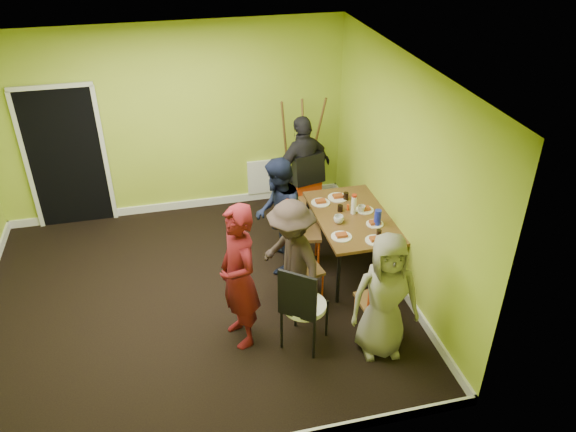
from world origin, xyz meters
The scene contains 28 objects.
ground centered at (0.00, 0.00, 0.00)m, with size 5.00×5.00×0.00m, color black.
room_walls centered at (-0.02, 0.04, 0.99)m, with size 5.04×4.54×2.82m.
dining_table centered at (2.05, 0.24, 0.70)m, with size 0.90×1.50×0.75m.
chair_left_far centered at (1.36, 0.41, 0.61)m, with size 0.53×0.53×1.08m.
chair_left_near centered at (1.25, -0.27, 0.48)m, with size 0.41×0.41×0.86m.
chair_back_end centered at (1.81, 1.35, 0.77)m, with size 0.55×0.61×1.09m.
chair_front_end centered at (1.90, -1.08, 0.51)m, with size 0.39×0.40×0.90m.
chair_bentwood centered at (1.05, -1.07, 0.59)m, with size 0.58×0.58×1.07m.
easel centered at (1.85, 2.02, 0.84)m, with size 0.68×0.64×1.71m.
plate_near_left centered at (1.75, 0.64, 0.76)m, with size 0.25×0.25×0.01m, color white.
plate_near_right centered at (1.76, -0.19, 0.76)m, with size 0.25×0.25×0.01m, color white.
plate_far_back centered at (2.01, 0.72, 0.76)m, with size 0.27×0.27×0.01m, color white.
plate_far_front centered at (2.12, -0.36, 0.76)m, with size 0.24×0.24×0.01m, color white.
plate_wall_back centered at (2.24, 0.33, 0.76)m, with size 0.23×0.23×0.01m, color white.
plate_wall_front centered at (2.25, -0.01, 0.76)m, with size 0.21×0.21×0.01m, color white.
thermos centered at (2.08, 0.30, 0.87)m, with size 0.07×0.07×0.24m, color white.
blue_bottle centered at (2.27, -0.04, 0.85)m, with size 0.08×0.08×0.21m, color #1723B1.
orange_bottle centered at (2.04, 0.39, 0.79)m, with size 0.03×0.03×0.08m, color #EB4B16.
glass_mid centered at (1.93, 0.39, 0.79)m, with size 0.07×0.07×0.09m, color black.
glass_back centered at (2.10, 0.65, 0.80)m, with size 0.07×0.07×0.10m, color black.
glass_front centered at (2.20, -0.28, 0.79)m, with size 0.06×0.06×0.09m, color black.
cup_a centered at (1.83, 0.12, 0.80)m, with size 0.12×0.12×0.10m, color white.
cup_b centered at (2.19, 0.30, 0.80)m, with size 0.10×0.10×0.09m, color white.
person_standing centered at (0.44, -0.78, 0.84)m, with size 0.61×0.40×1.68m, color #5B0F15.
person_left_far centered at (1.13, 0.43, 0.77)m, with size 0.74×0.58×1.53m, color black.
person_left_near centered at (1.08, -0.47, 0.73)m, with size 0.95×0.54×1.47m, color #322721.
person_back_end centered at (1.75, 1.52, 0.81)m, with size 0.95×0.39×1.61m, color black.
person_front_end centered at (1.87, -1.31, 0.73)m, with size 0.71×0.46×1.46m, color gray.
Camera 1 is at (-0.14, -5.42, 4.40)m, focal length 35.00 mm.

